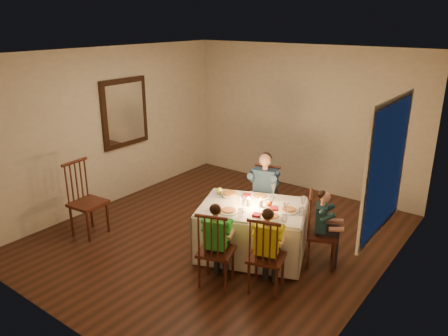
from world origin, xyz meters
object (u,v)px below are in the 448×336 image
Objects in this scene: chair_extra at (91,234)px; chair_end at (320,264)px; adult at (263,229)px; child_green at (216,283)px; serving_bowl at (230,195)px; chair_adult at (263,229)px; chair_near_right at (265,289)px; child_yellow at (265,289)px; child_teal at (320,264)px; dining_table at (252,220)px; chair_near_left at (216,283)px.

chair_end is at bearing -72.59° from chair_extra.
chair_extra is 0.92× the size of adult.
child_green is (2.25, 0.11, 0.00)m from chair_extra.
serving_bowl is at bearing -119.56° from adult.
chair_adult and chair_near_right have the same top height.
child_teal is (0.27, 0.91, 0.00)m from child_yellow.
adult is 1.14× the size of child_yellow.
chair_extra is at bearing -156.92° from chair_adult.
child_yellow is (-0.27, -0.91, 0.00)m from chair_end.
serving_bowl is at bearing -48.95° from chair_near_right.
child_teal is (1.11, -0.39, 0.00)m from chair_adult.
child_teal is (0.84, 0.33, -0.51)m from dining_table.
dining_table is 1.36× the size of adult.
chair_near_right is 0.94m from chair_end.
child_yellow is (0.00, 0.00, 0.00)m from chair_near_right.
dining_table is 1.69× the size of chair_end.
chair_near_right is at bearing -73.91° from adult.
dining_table is at bearing 87.61° from child_teal.
serving_bowl is at bearing -66.29° from chair_extra.
chair_near_left is 0.95× the size of child_teal.
dining_table is at bearing -61.08° from chair_near_right.
chair_near_left is at bearing -96.05° from adult.
chair_extra is 2.19m from serving_bowl.
chair_near_right is 4.10× the size of serving_bowl.
dining_table is 0.92m from adult.
child_green is at bearing 7.43° from chair_near_right.
dining_table is 0.95m from child_yellow.
serving_bowl is (1.81, 0.99, 0.74)m from chair_extra.
adult is at bearing 46.62° from chair_end.
chair_near_right is (0.84, -1.29, 0.00)m from chair_adult.
child_green is (0.29, -1.53, 0.00)m from adult.
adult reaches higher than chair_end.
adult is 1.56m from child_green.
adult is 1.18× the size of child_teal.
chair_near_right is at bearing -87.71° from chair_extra.
chair_extra is 1.06× the size of child_yellow.
chair_adult is at bearing -73.15° from chair_near_right.
chair_adult is at bearing 163.11° from adult.
chair_end is 0.93× the size of child_yellow.
chair_near_right is 0.60m from child_green.
child_teal is 4.30× the size of serving_bowl.
chair_near_right is 0.93× the size of child_green.
chair_extra is (-1.96, -1.64, 0.00)m from chair_adult.
adult is at bearing 77.32° from serving_bowl.
chair_extra is at bearing -151.44° from serving_bowl.
chair_near_left is at bearing -91.99° from chair_extra.
chair_near_right is at bearing -73.91° from chair_adult.
chair_extra is at bearing -179.03° from dining_table.
chair_adult is 0.88× the size of chair_extra.
adult is 1.15× the size of child_green.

